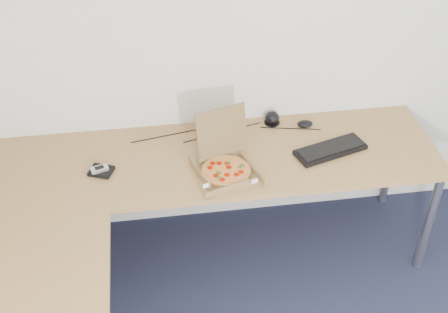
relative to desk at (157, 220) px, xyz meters
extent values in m
cube|color=#AC7E46|center=(0.32, 0.43, 0.01)|extent=(2.50, 0.70, 0.03)
cylinder|color=gray|center=(1.52, 0.73, -0.35)|extent=(0.05, 0.05, 0.70)
cube|color=olive|center=(0.38, 0.27, 0.03)|extent=(0.29, 0.29, 0.01)
cube|color=olive|center=(0.38, 0.43, 0.18)|extent=(0.29, 0.06, 0.28)
cylinder|color=#D19147|center=(0.38, 0.27, 0.05)|extent=(0.26, 0.26, 0.02)
cylinder|color=#C2431E|center=(0.38, 0.27, 0.06)|extent=(0.22, 0.22, 0.00)
cylinder|color=white|center=(0.49, 0.57, 0.09)|extent=(0.07, 0.07, 0.13)
cube|color=black|center=(0.98, 0.38, 0.04)|extent=(0.43, 0.26, 0.03)
ellipsoid|color=black|center=(0.90, 0.64, 0.05)|extent=(0.11, 0.09, 0.03)
cube|color=black|center=(-0.27, 0.38, 0.04)|extent=(0.15, 0.14, 0.02)
cube|color=#B2B5BA|center=(-0.28, 0.37, 0.06)|extent=(0.10, 0.07, 0.02)
ellipsoid|color=black|center=(0.72, 0.71, 0.07)|extent=(0.09, 0.09, 0.08)
camera|label=1|loc=(0.01, -2.17, 2.04)|focal=48.46mm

